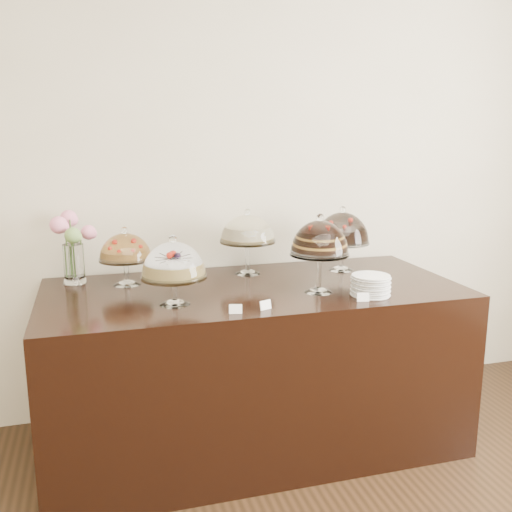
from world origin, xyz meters
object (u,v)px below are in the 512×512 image
object	(u,v)px
cake_stand_cheesecake	(248,231)
cake_stand_fruit_tart	(125,250)
display_counter	(254,366)
cake_stand_choco_layer	(320,240)
cake_stand_dark_choco	(342,230)
plate_stack	(371,285)
flower_vase	(72,245)
cake_stand_sugar_sponge	(174,263)

from	to	relation	value
cake_stand_cheesecake	cake_stand_fruit_tart	distance (m)	0.70
display_counter	cake_stand_cheesecake	size ratio (longest dim) A/B	5.78
cake_stand_choco_layer	cake_stand_cheesecake	xyz separation A→B (m)	(-0.25, 0.47, -0.02)
cake_stand_dark_choco	plate_stack	size ratio (longest dim) A/B	1.96
flower_vase	plate_stack	xyz separation A→B (m)	(1.44, -0.68, -0.16)
cake_stand_sugar_sponge	plate_stack	size ratio (longest dim) A/B	1.74
cake_stand_choco_layer	cake_stand_fruit_tart	size ratio (longest dim) A/B	1.29
cake_stand_choco_layer	cake_stand_fruit_tart	xyz separation A→B (m)	(-0.94, 0.42, -0.08)
cake_stand_cheesecake	plate_stack	distance (m)	0.80
plate_stack	cake_stand_cheesecake	bearing A→B (deg)	128.08
cake_stand_dark_choco	cake_stand_choco_layer	bearing A→B (deg)	-127.42
cake_stand_fruit_tart	display_counter	bearing A→B (deg)	-20.07
cake_stand_sugar_sponge	flower_vase	xyz separation A→B (m)	(-0.47, 0.55, 0.01)
cake_stand_cheesecake	cake_stand_choco_layer	bearing A→B (deg)	-62.10
cake_stand_choco_layer	cake_stand_dark_choco	bearing A→B (deg)	52.58
cake_stand_sugar_sponge	cake_stand_fruit_tart	bearing A→B (deg)	114.87
flower_vase	plate_stack	size ratio (longest dim) A/B	1.99
display_counter	cake_stand_sugar_sponge	size ratio (longest dim) A/B	6.46
display_counter	flower_vase	bearing A→B (deg)	158.61
cake_stand_fruit_tart	flower_vase	world-z (taller)	flower_vase
display_counter	flower_vase	distance (m)	1.19
display_counter	cake_stand_choco_layer	distance (m)	0.80
cake_stand_sugar_sponge	cake_stand_cheesecake	size ratio (longest dim) A/B	0.89
cake_stand_fruit_tart	flower_vase	size ratio (longest dim) A/B	0.82
cake_stand_sugar_sponge	cake_stand_choco_layer	size ratio (longest dim) A/B	0.83
flower_vase	plate_stack	bearing A→B (deg)	-25.17
cake_stand_cheesecake	plate_stack	size ratio (longest dim) A/B	1.95
cake_stand_choco_layer	flower_vase	distance (m)	1.34
display_counter	cake_stand_choco_layer	world-z (taller)	cake_stand_choco_layer
cake_stand_choco_layer	cake_stand_cheesecake	bearing A→B (deg)	117.90
flower_vase	cake_stand_choco_layer	bearing A→B (deg)	-24.05
cake_stand_choco_layer	flower_vase	world-z (taller)	cake_stand_choco_layer
display_counter	cake_stand_choco_layer	size ratio (longest dim) A/B	5.38
cake_stand_sugar_sponge	cake_stand_dark_choco	bearing A→B (deg)	21.46
cake_stand_dark_choco	cake_stand_fruit_tart	size ratio (longest dim) A/B	1.21
cake_stand_cheesecake	flower_vase	xyz separation A→B (m)	(-0.97, 0.07, -0.04)
display_counter	plate_stack	size ratio (longest dim) A/B	11.25
display_counter	cake_stand_fruit_tart	world-z (taller)	cake_stand_fruit_tart
cake_stand_sugar_sponge	plate_stack	xyz separation A→B (m)	(0.97, -0.12, -0.15)
display_counter	cake_stand_dark_choco	xyz separation A→B (m)	(0.61, 0.22, 0.69)
cake_stand_choco_layer	cake_stand_dark_choco	distance (m)	0.51
cake_stand_dark_choco	plate_stack	distance (m)	0.58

